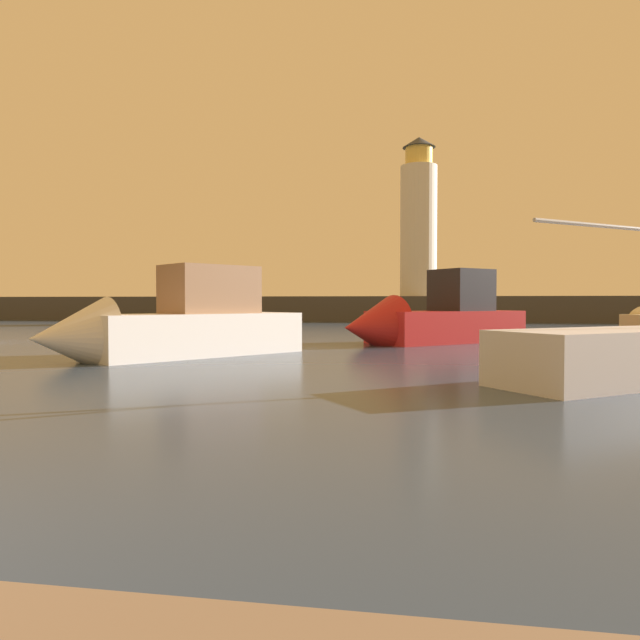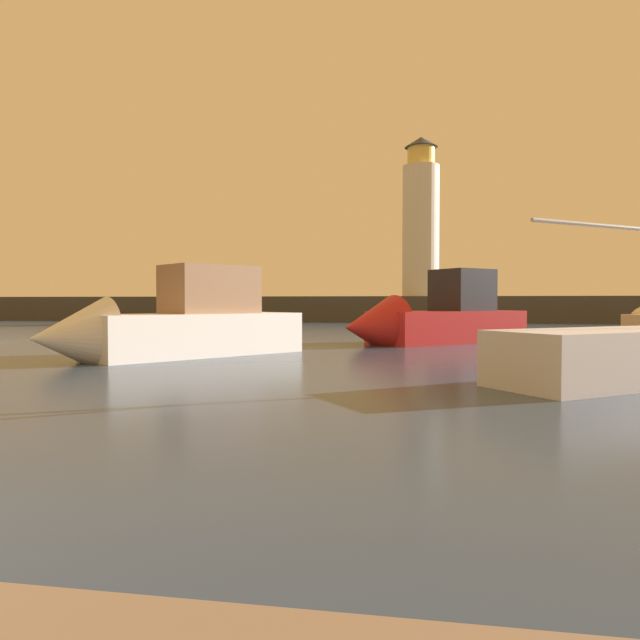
% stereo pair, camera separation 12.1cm
% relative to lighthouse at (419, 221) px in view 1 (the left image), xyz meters
% --- Properties ---
extents(ground_plane, '(220.00, 220.00, 0.00)m').
position_rel_lighthouse_xyz_m(ground_plane, '(-5.37, -27.49, -9.62)').
color(ground_plane, '#2D3D51').
extents(breakwater, '(90.16, 6.68, 2.38)m').
position_rel_lighthouse_xyz_m(breakwater, '(-5.37, 0.00, -8.43)').
color(breakwater, '#423F3D').
rests_on(breakwater, ground_plane).
extents(lighthouse, '(3.50, 3.50, 15.28)m').
position_rel_lighthouse_xyz_m(lighthouse, '(0.00, 0.00, 0.00)').
color(lighthouse, silver).
rests_on(lighthouse, breakwater).
extents(motorboat_1, '(7.48, 8.66, 3.49)m').
position_rel_lighthouse_xyz_m(motorboat_1, '(-8.25, -39.10, -8.58)').
color(motorboat_1, white).
rests_on(motorboat_1, ground_plane).
extents(motorboat_3, '(8.80, 8.14, 3.89)m').
position_rel_lighthouse_xyz_m(motorboat_3, '(0.20, -30.98, -8.61)').
color(motorboat_3, '#B21E1E').
rests_on(motorboat_3, ground_plane).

